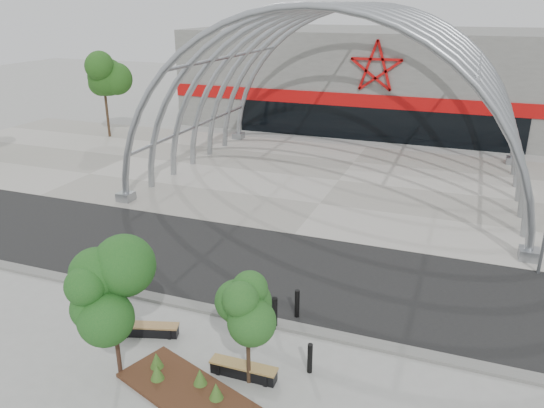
% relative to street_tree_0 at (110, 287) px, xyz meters
% --- Properties ---
extents(ground, '(140.00, 140.00, 0.00)m').
position_rel_street_tree_0_xyz_m(ground, '(1.65, 4.17, -2.88)').
color(ground, '#979692').
rests_on(ground, ground).
extents(road, '(140.00, 7.00, 0.02)m').
position_rel_street_tree_0_xyz_m(road, '(1.65, 7.67, -2.87)').
color(road, black).
rests_on(road, ground).
extents(forecourt, '(60.00, 17.00, 0.04)m').
position_rel_street_tree_0_xyz_m(forecourt, '(1.65, 19.67, -2.86)').
color(forecourt, gray).
rests_on(forecourt, ground).
extents(kerb, '(60.00, 0.50, 0.12)m').
position_rel_street_tree_0_xyz_m(kerb, '(1.65, 3.92, -2.82)').
color(kerb, '#63635E').
rests_on(kerb, ground).
extents(arena_building, '(34.00, 15.24, 8.00)m').
position_rel_street_tree_0_xyz_m(arena_building, '(1.65, 37.62, 1.11)').
color(arena_building, slate).
rests_on(arena_building, ground).
extents(vault_canopy, '(20.80, 15.80, 20.36)m').
position_rel_street_tree_0_xyz_m(vault_canopy, '(1.65, 19.67, -2.86)').
color(vault_canopy, '#909499').
rests_on(vault_canopy, ground).
extents(planting_bed, '(5.89, 3.55, 0.60)m').
position_rel_street_tree_0_xyz_m(planting_bed, '(2.86, -0.27, -2.74)').
color(planting_bed, '#3B1E15').
rests_on(planting_bed, ground).
extents(street_tree_0, '(1.76, 1.76, 4.01)m').
position_rel_street_tree_0_xyz_m(street_tree_0, '(0.00, 0.00, 0.00)').
color(street_tree_0, black).
rests_on(street_tree_0, ground).
extents(street_tree_1, '(1.47, 1.47, 3.47)m').
position_rel_street_tree_0_xyz_m(street_tree_1, '(3.65, 0.97, -0.39)').
color(street_tree_1, black).
rests_on(street_tree_1, ground).
extents(bench_0, '(1.96, 0.95, 0.40)m').
position_rel_street_tree_0_xyz_m(bench_0, '(-0.26, 1.93, -2.68)').
color(bench_0, black).
rests_on(bench_0, ground).
extents(bench_1, '(2.01, 0.47, 0.42)m').
position_rel_street_tree_0_xyz_m(bench_1, '(3.42, 1.14, -2.68)').
color(bench_1, black).
rests_on(bench_1, ground).
extents(bollard_0, '(0.14, 0.14, 0.89)m').
position_rel_street_tree_0_xyz_m(bollard_0, '(-2.77, 2.90, -2.44)').
color(bollard_0, black).
rests_on(bollard_0, ground).
extents(bollard_1, '(0.15, 0.15, 0.95)m').
position_rel_street_tree_0_xyz_m(bollard_1, '(-2.04, 3.05, -2.40)').
color(bollard_1, black).
rests_on(bollard_1, ground).
extents(bollard_2, '(0.18, 0.18, 1.15)m').
position_rel_street_tree_0_xyz_m(bollard_2, '(3.41, 3.73, -2.31)').
color(bollard_2, black).
rests_on(bollard_2, ground).
extents(bollard_3, '(0.15, 0.15, 0.96)m').
position_rel_street_tree_0_xyz_m(bollard_3, '(5.14, 2.01, -2.40)').
color(bollard_3, black).
rests_on(bollard_3, ground).
extents(bollard_4, '(0.17, 0.17, 1.04)m').
position_rel_street_tree_0_xyz_m(bollard_4, '(3.89, 4.64, -2.36)').
color(bollard_4, black).
rests_on(bollard_4, ground).
extents(bg_tree_0, '(3.00, 3.00, 6.45)m').
position_rel_street_tree_0_xyz_m(bg_tree_0, '(-18.35, 24.17, 1.76)').
color(bg_tree_0, '#2F2114').
rests_on(bg_tree_0, ground).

